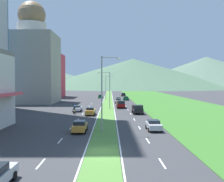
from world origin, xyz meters
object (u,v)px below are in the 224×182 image
car_5 (101,96)px  pickup_truck_0 (138,109)px  car_3 (118,99)px  car_0 (80,126)px  car_8 (90,111)px  pickup_truck_1 (121,104)px  car_6 (118,101)px  motorcycle_rider (74,110)px  street_lamp_near (104,89)px  car_4 (77,108)px  car_2 (123,95)px  street_lamp_far (107,86)px  street_lamp_mid (108,87)px  car_1 (126,98)px  car_9 (154,125)px

car_5 → pickup_truck_0: size_ratio=0.77×
car_3 → car_0: bearing=-7.4°
car_0 → car_5: (0.15, 72.59, -0.04)m
car_8 → pickup_truck_1: (6.91, 14.25, 0.18)m
car_3 → pickup_truck_0: 34.02m
car_6 → motorcycle_rider: size_ratio=2.18×
street_lamp_near → car_4: (-6.72, 24.81, -5.11)m
car_2 → pickup_truck_1: size_ratio=0.86×
car_2 → car_3: car_2 is taller
street_lamp_near → car_8: (-3.21, 18.32, -5.02)m
street_lamp_far → car_2: (7.59, 25.91, -4.47)m
car_2 → car_8: car_2 is taller
car_0 → car_5: size_ratio=1.03×
car_2 → car_5: car_2 is taller
car_6 → car_4: bearing=-24.1°
street_lamp_mid → pickup_truck_1: (3.32, 2.07, -4.45)m
car_0 → motorcycle_rider: motorcycle_rider is taller
car_2 → car_0: bearing=-6.9°
car_0 → car_2: car_2 is taller
street_lamp_mid → car_8: (-3.59, -12.18, -4.62)m
car_1 → pickup_truck_1: pickup_truck_1 is taller
street_lamp_far → car_0: size_ratio=2.13×
street_lamp_near → street_lamp_mid: (0.38, 30.50, -0.40)m
car_1 → car_3: size_ratio=1.10×
car_6 → pickup_truck_1: pickup_truck_1 is taller
car_5 → car_9: (10.15, -71.44, -0.01)m
car_6 → pickup_truck_1: (0.27, -14.94, 0.24)m
motorcycle_rider → car_6: bearing=-20.9°
street_lamp_near → car_5: 73.21m
car_1 → car_9: car_9 is taller
street_lamp_near → car_6: (3.43, 47.51, -5.09)m
car_3 → car_5: (-6.84, 18.69, 0.02)m
car_5 → motorcycle_rider: bearing=175.9°
pickup_truck_1 → street_lamp_mid: bearing=-58.0°
pickup_truck_0 → car_8: bearing=-78.2°
street_lamp_far → pickup_truck_0: street_lamp_far is taller
car_9 → pickup_truck_0: bearing=-179.2°
street_lamp_mid → car_4: bearing=-141.3°
street_lamp_mid → pickup_truck_1: size_ratio=1.73×
car_4 → car_5: bearing=-4.3°
car_4 → motorcycle_rider: bearing=178.2°
street_lamp_far → car_5: bearing=102.8°
car_4 → street_lamp_near: bearing=-164.9°
street_lamp_mid → car_3: size_ratio=2.26×
car_9 → car_0: bearing=-83.6°
car_0 → car_5: 72.59m
street_lamp_far → car_9: size_ratio=2.21×
car_3 → pickup_truck_0: (3.05, -33.88, 0.24)m
car_2 → pickup_truck_0: (-0.41, -66.52, 0.17)m
street_lamp_near → car_5: size_ratio=2.48×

